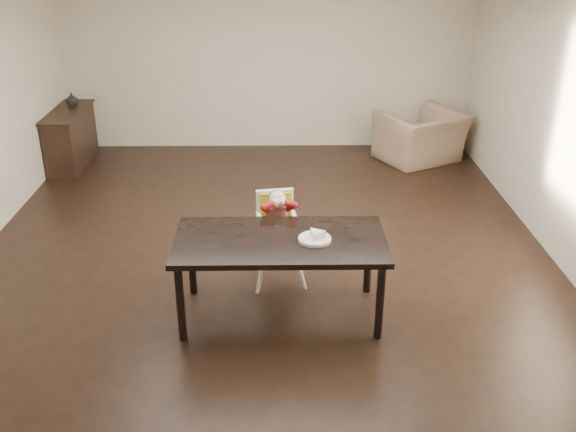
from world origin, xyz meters
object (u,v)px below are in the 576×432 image
(armchair, at_px, (421,129))
(sideboard, at_px, (71,138))
(dining_table, at_px, (280,247))
(high_chair, at_px, (277,217))

(armchair, height_order, sideboard, armchair)
(dining_table, relative_size, armchair, 1.64)
(dining_table, xyz_separation_m, armchair, (2.03, 3.97, -0.19))
(high_chair, bearing_deg, sideboard, 123.19)
(armchair, bearing_deg, sideboard, -26.48)
(high_chair, bearing_deg, dining_table, -96.26)
(armchair, distance_m, sideboard, 4.98)
(sideboard, bearing_deg, dining_table, -52.70)
(high_chair, relative_size, sideboard, 0.75)
(high_chair, height_order, armchair, armchair)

